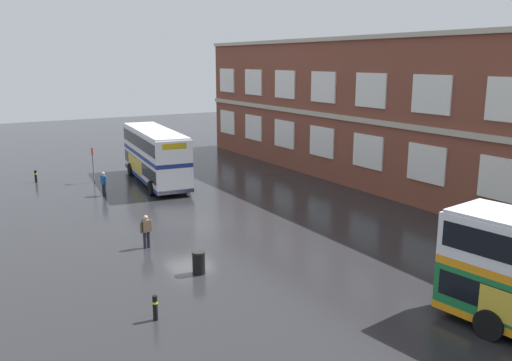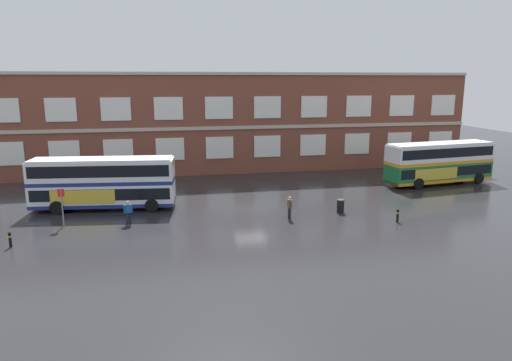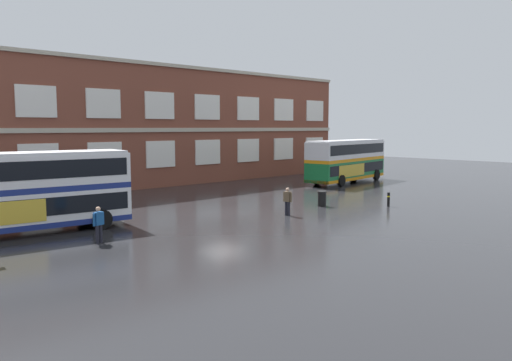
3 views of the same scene
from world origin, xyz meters
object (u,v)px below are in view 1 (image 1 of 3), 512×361
at_px(bus_stand_flag, 93,162).
at_px(safety_bollard_west, 36,176).
at_px(safety_bollard_east, 155,307).
at_px(second_passenger, 104,183).
at_px(station_litter_bin, 199,262).
at_px(double_decker_near, 155,155).
at_px(waiting_passenger, 146,230).

relative_size(bus_stand_flag, safety_bollard_west, 2.84).
bearing_deg(bus_stand_flag, safety_bollard_east, -9.24).
xyz_separation_m(second_passenger, station_litter_bin, (15.91, -0.21, -0.41)).
height_order(bus_stand_flag, safety_bollard_west, bus_stand_flag).
height_order(double_decker_near, waiting_passenger, double_decker_near).
bearing_deg(waiting_passenger, safety_bollard_east, -17.33).
relative_size(double_decker_near, safety_bollard_west, 11.81).
bearing_deg(safety_bollard_west, station_litter_bin, 7.90).
bearing_deg(station_litter_bin, safety_bollard_west, -172.10).
xyz_separation_m(double_decker_near, waiting_passenger, (13.69, -5.61, -1.22)).
height_order(waiting_passenger, station_litter_bin, waiting_passenger).
bearing_deg(safety_bollard_east, safety_bollard_west, 179.97).
distance_m(double_decker_near, bus_stand_flag, 4.77).
relative_size(station_litter_bin, safety_bollard_west, 1.08).
relative_size(double_decker_near, second_passenger, 6.60).
distance_m(bus_stand_flag, safety_bollard_west, 4.64).
distance_m(waiting_passenger, bus_stand_flag, 16.13).
xyz_separation_m(safety_bollard_west, safety_bollard_east, (25.88, -0.01, 0.00)).
distance_m(double_decker_near, waiting_passenger, 14.84).
distance_m(waiting_passenger, station_litter_bin, 4.43).
distance_m(double_decker_near, second_passenger, 5.16).
bearing_deg(station_litter_bin, double_decker_near, 165.19).
xyz_separation_m(second_passenger, bus_stand_flag, (-4.46, 0.45, 0.70)).
distance_m(station_litter_bin, safety_bollard_west, 22.97).
bearing_deg(station_litter_bin, waiting_passenger, -168.94).
distance_m(second_passenger, safety_bollard_west, 7.63).
height_order(waiting_passenger, second_passenger, same).
xyz_separation_m(waiting_passenger, bus_stand_flag, (-16.04, 1.50, 0.70)).
distance_m(second_passenger, bus_stand_flag, 4.53).
distance_m(waiting_passenger, safety_bollard_east, 7.82).
height_order(bus_stand_flag, station_litter_bin, bus_stand_flag).
distance_m(double_decker_near, safety_bollard_east, 22.64).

